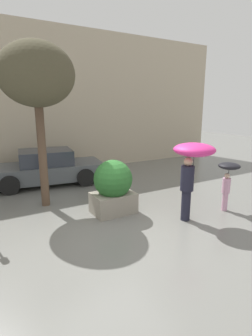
{
  "coord_description": "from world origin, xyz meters",
  "views": [
    {
      "loc": [
        -2.47,
        -4.81,
        2.8
      ],
      "look_at": [
        1.2,
        1.6,
        1.05
      ],
      "focal_mm": 28.0,
      "sensor_mm": 36.0,
      "label": 1
    }
  ],
  "objects_px": {
    "person_child": "(228,175)",
    "parked_car_near": "(47,168)",
    "person_adult": "(192,160)",
    "planter_box": "(113,187)",
    "street_tree": "(37,76)"
  },
  "relations": [
    {
      "from": "planter_box",
      "to": "person_adult",
      "type": "distance_m",
      "value": 2.15
    },
    {
      "from": "person_adult",
      "to": "parked_car_near",
      "type": "height_order",
      "value": "person_adult"
    },
    {
      "from": "planter_box",
      "to": "street_tree",
      "type": "bearing_deg",
      "value": 134.94
    },
    {
      "from": "planter_box",
      "to": "street_tree",
      "type": "height_order",
      "value": "street_tree"
    },
    {
      "from": "person_adult",
      "to": "parked_car_near",
      "type": "xyz_separation_m",
      "value": [
        -2.35,
        4.97,
        -0.97
      ]
    },
    {
      "from": "street_tree",
      "to": "person_child",
      "type": "bearing_deg",
      "value": -33.69
    },
    {
      "from": "planter_box",
      "to": "person_adult",
      "type": "height_order",
      "value": "person_adult"
    },
    {
      "from": "person_child",
      "to": "planter_box",
      "type": "bearing_deg",
      "value": 133.28
    },
    {
      "from": "person_adult",
      "to": "parked_car_near",
      "type": "relative_size",
      "value": 0.46
    },
    {
      "from": "person_child",
      "to": "parked_car_near",
      "type": "distance_m",
      "value": 6.21
    },
    {
      "from": "parked_car_near",
      "to": "street_tree",
      "type": "bearing_deg",
      "value": 173.08
    },
    {
      "from": "person_adult",
      "to": "person_child",
      "type": "bearing_deg",
      "value": 13.53
    },
    {
      "from": "person_adult",
      "to": "person_child",
      "type": "distance_m",
      "value": 1.42
    },
    {
      "from": "planter_box",
      "to": "parked_car_near",
      "type": "bearing_deg",
      "value": 103.81
    },
    {
      "from": "person_adult",
      "to": "person_child",
      "type": "relative_size",
      "value": 1.47
    }
  ]
}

